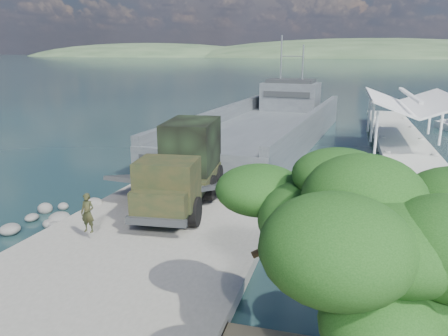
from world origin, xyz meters
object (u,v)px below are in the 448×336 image
military_truck (185,165)px  pier (406,142)px  landing_craft (264,133)px  soldier (88,221)px  overhang_tree (356,233)px

military_truck → pier: bearing=43.4°
landing_craft → soldier: (-3.27, -25.08, 0.47)m
landing_craft → military_truck: (-0.95, -19.27, 1.71)m
military_truck → soldier: 6.38m
military_truck → soldier: bearing=-117.3°
landing_craft → pier: bearing=-14.0°
pier → landing_craft: bearing=160.0°
military_truck → overhang_tree: bearing=-60.8°
soldier → pier: bearing=56.1°
pier → soldier: bearing=-126.5°
pier → soldier: (-15.34, -20.69, -0.23)m
overhang_tree → pier: bearing=80.4°
pier → overhang_tree: (-4.57, -27.10, 3.18)m
soldier → military_truck: bearing=70.8°
pier → soldier: pier is taller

